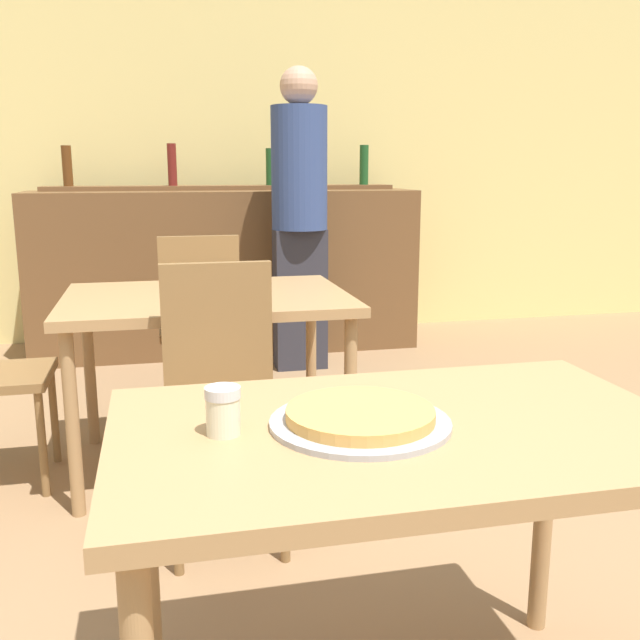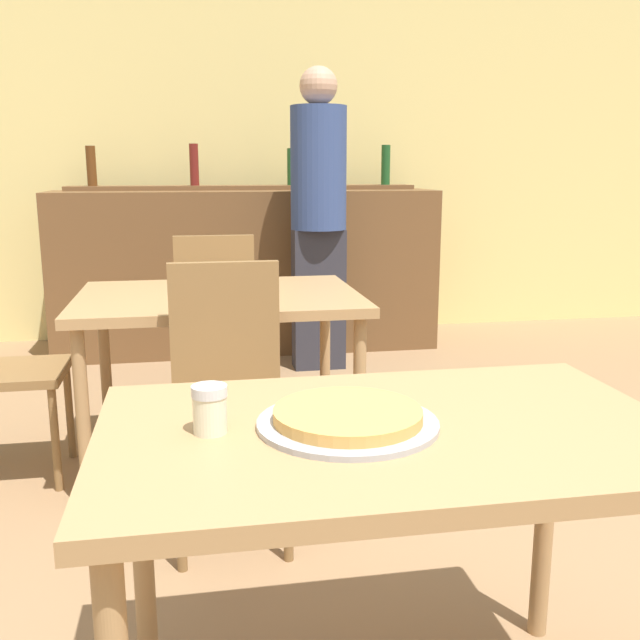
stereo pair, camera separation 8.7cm
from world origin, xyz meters
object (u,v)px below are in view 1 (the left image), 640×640
at_px(pizza_tray, 360,418).
at_px(cheese_shaker, 223,410).
at_px(chair_far_side_back, 200,316).
at_px(chair_far_side_front, 221,384).
at_px(person_standing, 300,208).

xyz_separation_m(pizza_tray, cheese_shaker, (-0.27, 0.01, 0.03)).
height_order(chair_far_side_back, cheese_shaker, chair_far_side_back).
distance_m(chair_far_side_front, chair_far_side_back, 1.17).
xyz_separation_m(chair_far_side_front, pizza_tray, (0.19, -1.03, 0.23)).
relative_size(pizza_tray, person_standing, 0.20).
bearing_deg(person_standing, cheese_shaker, -104.01).
bearing_deg(cheese_shaker, chair_far_side_back, 87.88).
bearing_deg(chair_far_side_back, person_standing, -129.29).
xyz_separation_m(cheese_shaker, person_standing, (0.75, 3.02, 0.21)).
bearing_deg(chair_far_side_back, cheese_shaker, 87.88).
distance_m(cheese_shaker, person_standing, 3.11).
xyz_separation_m(chair_far_side_back, person_standing, (0.67, 0.82, 0.47)).
bearing_deg(pizza_tray, cheese_shaker, 177.07).
xyz_separation_m(chair_far_side_front, person_standing, (0.67, 1.99, 0.47)).
height_order(pizza_tray, cheese_shaker, cheese_shaker).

